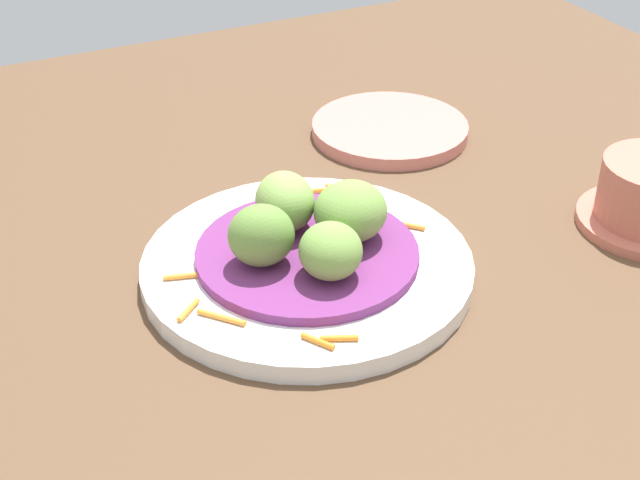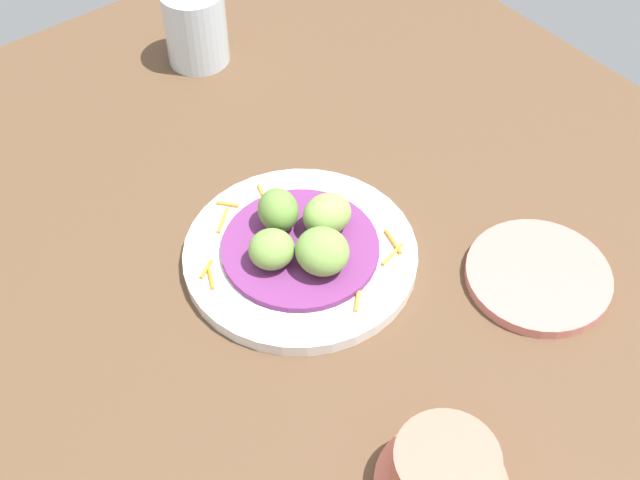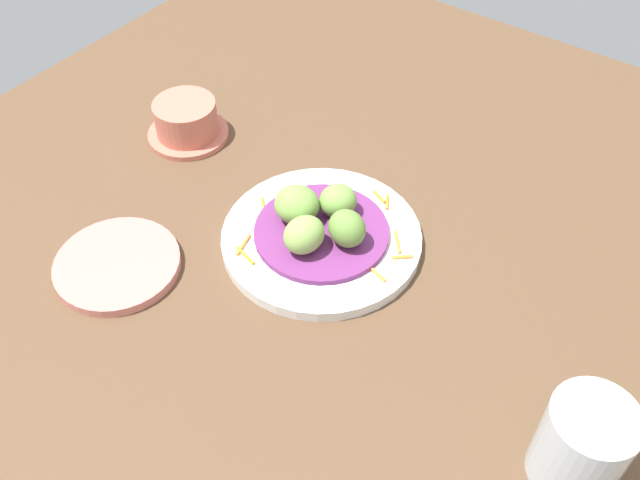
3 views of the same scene
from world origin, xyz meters
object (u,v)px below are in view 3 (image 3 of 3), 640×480
at_px(guac_scoop_back, 338,201).
at_px(guac_scoop_left, 297,205).
at_px(guac_scoop_right, 347,228).
at_px(terracotta_bowl, 186,121).
at_px(side_plate_small, 117,265).
at_px(water_glass, 582,445).
at_px(main_plate, 321,238).
at_px(guac_scoop_center, 304,235).

bearing_deg(guac_scoop_back, guac_scoop_left, -133.47).
bearing_deg(guac_scoop_right, guac_scoop_left, -178.47).
relative_size(guac_scoop_left, terracotta_bowl, 0.48).
relative_size(guac_scoop_right, terracotta_bowl, 0.41).
bearing_deg(side_plate_small, water_glass, 7.68).
distance_m(main_plate, guac_scoop_center, 0.05).
distance_m(main_plate, guac_scoop_left, 0.05).
bearing_deg(guac_scoop_center, guac_scoop_left, 136.53).
height_order(guac_scoop_back, terracotta_bowl, guac_scoop_back).
height_order(guac_scoop_center, terracotta_bowl, guac_scoop_center).
height_order(terracotta_bowl, water_glass, water_glass).
relative_size(guac_scoop_left, guac_scoop_back, 1.18).
relative_size(guac_scoop_back, terracotta_bowl, 0.41).
xyz_separation_m(main_plate, guac_scoop_back, (-0.00, 0.03, 0.03)).
bearing_deg(guac_scoop_center, side_plate_small, -140.96).
height_order(main_plate, guac_scoop_center, guac_scoop_center).
xyz_separation_m(guac_scoop_left, water_glass, (0.39, -0.10, 0.00)).
xyz_separation_m(guac_scoop_back, side_plate_small, (-0.17, -0.21, -0.04)).
distance_m(guac_scoop_back, side_plate_small, 0.27).
xyz_separation_m(main_plate, water_glass, (0.35, -0.10, 0.04)).
bearing_deg(main_plate, side_plate_small, -134.30).
bearing_deg(guac_scoop_center, terracotta_bowl, 161.16).
height_order(main_plate, side_plate_small, main_plate).
xyz_separation_m(guac_scoop_back, terracotta_bowl, (-0.27, 0.02, -0.02)).
bearing_deg(guac_scoop_center, water_glass, -10.68).
xyz_separation_m(guac_scoop_center, guac_scoop_right, (0.03, 0.04, 0.00)).
height_order(guac_scoop_left, guac_scoop_center, same).
relative_size(guac_scoop_left, side_plate_small, 0.37).
height_order(guac_scoop_center, side_plate_small, guac_scoop_center).
relative_size(main_plate, guac_scoop_center, 4.71).
bearing_deg(water_glass, terracotta_bowl, 165.70).
relative_size(guac_scoop_back, side_plate_small, 0.31).
bearing_deg(side_plate_small, guac_scoop_back, 51.14).
distance_m(main_plate, terracotta_bowl, 0.28).
height_order(guac_scoop_left, guac_scoop_right, same).
relative_size(main_plate, guac_scoop_right, 5.16).
relative_size(guac_scoop_left, guac_scoop_center, 1.06).
bearing_deg(guac_scoop_right, side_plate_small, -139.57).
height_order(main_plate, guac_scoop_right, guac_scoop_right).
height_order(guac_scoop_left, guac_scoop_back, guac_scoop_left).
height_order(guac_scoop_right, terracotta_bowl, guac_scoop_right).
xyz_separation_m(guac_scoop_left, terracotta_bowl, (-0.23, 0.06, -0.02)).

